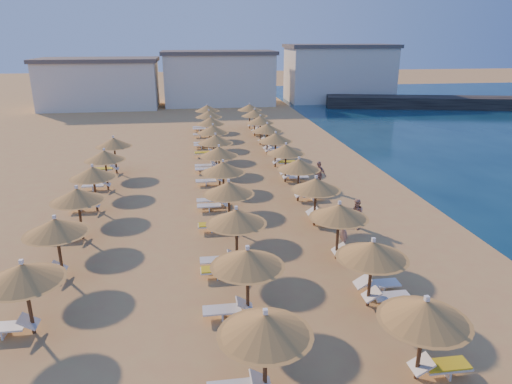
{
  "coord_description": "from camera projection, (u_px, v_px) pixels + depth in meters",
  "views": [
    {
      "loc": [
        -3.55,
        -19.0,
        9.29
      ],
      "look_at": [
        -0.28,
        4.0,
        1.3
      ],
      "focal_mm": 32.0,
      "sensor_mm": 36.0,
      "label": 1
    }
  ],
  "objects": [
    {
      "name": "parasol_row_west",
      "position": [
        221.0,
        160.0,
        27.51
      ],
      "size": [
        2.55,
        43.68,
        2.69
      ],
      "color": "brown",
      "rests_on": "ground"
    },
    {
      "name": "jetty",
      "position": [
        439.0,
        102.0,
        61.49
      ],
      "size": [
        30.14,
        10.51,
        1.5
      ],
      "primitive_type": "cube",
      "rotation": [
        0.0,
        0.0,
        -0.22
      ],
      "color": "black",
      "rests_on": "ground"
    },
    {
      "name": "beachgoer_c",
      "position": [
        318.0,
        175.0,
        28.93
      ],
      "size": [
        1.07,
        1.06,
        1.81
      ],
      "primitive_type": "imported",
      "rotation": [
        0.0,
        0.0,
        -0.77
      ],
      "color": "tan",
      "rests_on": "ground"
    },
    {
      "name": "beachgoer_b",
      "position": [
        357.0,
        214.0,
        22.92
      ],
      "size": [
        0.73,
        0.86,
        1.56
      ],
      "primitive_type": "imported",
      "rotation": [
        0.0,
        0.0,
        -1.37
      ],
      "color": "tan",
      "rests_on": "ground"
    },
    {
      "name": "ground",
      "position": [
        274.0,
        246.0,
        21.28
      ],
      "size": [
        220.0,
        220.0,
        0.0
      ],
      "primitive_type": "plane",
      "color": "tan",
      "rests_on": "ground"
    },
    {
      "name": "parasol_row_east",
      "position": [
        292.0,
        157.0,
        28.09
      ],
      "size": [
        2.55,
        43.68,
        2.69
      ],
      "color": "brown",
      "rests_on": "ground"
    },
    {
      "name": "loungers",
      "position": [
        234.0,
        192.0,
        27.52
      ],
      "size": [
        14.62,
        41.73,
        0.66
      ],
      "color": "white",
      "rests_on": "ground"
    },
    {
      "name": "parasol_row_inland",
      "position": [
        86.0,
        184.0,
        23.07
      ],
      "size": [
        2.55,
        21.25,
        2.69
      ],
      "color": "brown",
      "rests_on": "ground"
    },
    {
      "name": "hotel_blocks",
      "position": [
        232.0,
        77.0,
        64.4
      ],
      "size": [
        49.41,
        10.83,
        8.1
      ],
      "color": "white",
      "rests_on": "ground"
    },
    {
      "name": "beachgoer_a",
      "position": [
        343.0,
        231.0,
        20.91
      ],
      "size": [
        0.5,
        0.66,
        1.63
      ],
      "primitive_type": "imported",
      "rotation": [
        0.0,
        0.0,
        -1.77
      ],
      "color": "tan",
      "rests_on": "ground"
    }
  ]
}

